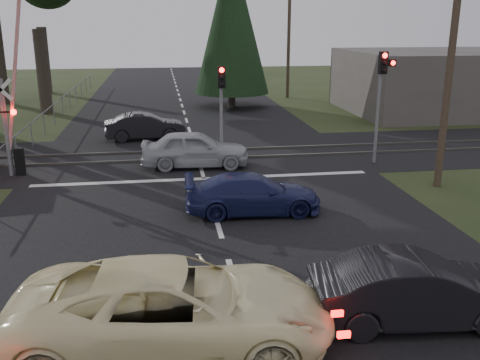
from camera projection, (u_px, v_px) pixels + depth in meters
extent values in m
plane|color=#253217|center=(232.00, 274.00, 12.98)|extent=(120.00, 120.00, 0.00)
cube|color=black|center=(200.00, 167.00, 22.45)|extent=(14.00, 100.00, 0.01)
cube|color=black|center=(197.00, 155.00, 24.35)|extent=(120.00, 8.00, 0.01)
cube|color=silver|center=(204.00, 179.00, 20.74)|extent=(13.00, 0.35, 0.00)
cube|color=#59544C|center=(198.00, 159.00, 23.57)|extent=(120.00, 0.12, 0.10)
cube|color=#59544C|center=(196.00, 150.00, 25.09)|extent=(120.00, 0.12, 0.10)
cylinder|color=slate|center=(6.00, 128.00, 20.65)|extent=(0.18, 0.18, 3.80)
cube|color=white|center=(0.00, 90.00, 20.13)|extent=(0.88, 0.03, 0.88)
cube|color=white|center=(0.00, 90.00, 20.13)|extent=(0.88, 0.03, 0.88)
cube|color=black|center=(3.00, 112.00, 20.39)|extent=(0.90, 0.06, 0.06)
sphere|color=#FF0C07|center=(13.00, 112.00, 20.38)|extent=(0.22, 0.22, 0.22)
cube|color=black|center=(20.00, 162.00, 21.09)|extent=(0.35, 0.25, 1.10)
cube|color=red|center=(15.00, 73.00, 20.13)|extent=(1.16, 0.10, 5.93)
cylinder|color=slate|center=(377.00, 119.00, 22.59)|extent=(0.14, 0.14, 3.80)
cube|color=black|center=(383.00, 63.00, 21.75)|extent=(0.32, 0.24, 0.90)
sphere|color=#FF0C07|center=(385.00, 56.00, 21.54)|extent=(0.20, 0.20, 0.20)
sphere|color=black|center=(384.00, 63.00, 21.63)|extent=(0.18, 0.18, 0.18)
sphere|color=black|center=(384.00, 71.00, 21.71)|extent=(0.18, 0.18, 0.18)
cube|color=black|center=(392.00, 63.00, 21.80)|extent=(0.28, 0.22, 0.28)
sphere|color=#FF0C07|center=(393.00, 63.00, 21.69)|extent=(0.18, 0.18, 0.18)
cylinder|color=slate|center=(221.00, 125.00, 22.89)|extent=(0.14, 0.14, 3.20)
cube|color=black|center=(221.00, 77.00, 22.14)|extent=(0.32, 0.24, 0.90)
sphere|color=#FF0C07|center=(222.00, 70.00, 21.93)|extent=(0.20, 0.20, 0.20)
sphere|color=black|center=(222.00, 78.00, 22.01)|extent=(0.18, 0.18, 0.18)
sphere|color=black|center=(222.00, 85.00, 22.10)|extent=(0.18, 0.18, 0.18)
cylinder|color=#4C3D2D|center=(450.00, 63.00, 18.58)|extent=(0.26, 0.26, 9.00)
cylinder|color=#4C3D2D|center=(289.00, 39.00, 41.32)|extent=(0.26, 0.26, 9.00)
cylinder|color=#4C3D2D|center=(241.00, 32.00, 65.01)|extent=(0.26, 0.26, 9.00)
cube|color=#4C3D2D|center=(241.00, 5.00, 64.09)|extent=(1.40, 0.10, 0.10)
cylinder|color=#473D33|center=(43.00, 72.00, 34.61)|extent=(0.80, 0.80, 5.40)
cylinder|color=#473D33|center=(45.00, 60.00, 44.75)|extent=(0.80, 0.80, 5.40)
cylinder|color=#473D33|center=(232.00, 93.00, 37.82)|extent=(0.50, 0.50, 2.00)
cone|color=black|center=(232.00, 19.00, 36.39)|extent=(5.20, 5.20, 10.00)
cube|color=#59514C|center=(454.00, 81.00, 35.81)|extent=(14.00, 10.00, 4.00)
imported|color=#FFF2B6|center=(174.00, 308.00, 9.85)|extent=(6.12, 3.24, 1.64)
imported|color=black|center=(417.00, 291.00, 10.72)|extent=(4.38, 1.84, 1.41)
imported|color=#A6AAAE|center=(195.00, 149.00, 22.28)|extent=(4.58, 2.10, 1.52)
imported|color=#1A204F|center=(253.00, 194.00, 16.95)|extent=(4.37, 1.92, 1.25)
imported|color=black|center=(145.00, 126.00, 27.48)|extent=(4.22, 1.84, 1.35)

